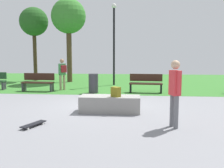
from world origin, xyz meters
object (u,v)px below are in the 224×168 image
park_bench_far_left (38,82)px  trash_bin (93,83)px  backpack_on_ledge (116,92)px  park_bench_by_oak (146,83)px  skateboard_by_ledge (34,124)px  lamp_post (114,37)px  pedestrian_with_backpack (62,72)px  concrete_ledge (110,104)px  tree_broad_elm (69,17)px  skater_performing_trick (175,88)px  tree_slender_maple (34,23)px

park_bench_far_left → trash_bin: bearing=-7.1°
trash_bin → backpack_on_ledge: bearing=-71.1°
backpack_on_ledge → park_bench_by_oak: size_ratio=0.20×
skateboard_by_ledge → trash_bin: trash_bin is taller
park_bench_far_left → lamp_post: (3.63, 2.86, 2.40)m
lamp_post → pedestrian_with_backpack: (-2.50, -2.38, -1.90)m
concrete_ledge → tree_broad_elm: (-3.54, 8.57, 3.96)m
skater_performing_trick → park_bench_by_oak: skater_performing_trick is taller
skateboard_by_ledge → park_bench_far_left: (-2.21, 6.16, 0.42)m
park_bench_by_oak → lamp_post: bearing=122.3°
lamp_post → pedestrian_with_backpack: size_ratio=2.95×
concrete_ledge → lamp_post: bearing=93.6°
trash_bin → pedestrian_with_backpack: size_ratio=0.58×
concrete_ledge → tree_broad_elm: bearing=112.5°
park_bench_by_oak → tree_broad_elm: size_ratio=0.30×
trash_bin → pedestrian_with_backpack: 2.01m
park_bench_by_oak → lamp_post: size_ratio=0.34×
skater_performing_trick → pedestrian_with_backpack: size_ratio=1.08×
backpack_on_ledge → pedestrian_with_backpack: 5.83m
skater_performing_trick → trash_bin: bearing=118.7°
park_bench_by_oak → trash_bin: bearing=-171.8°
lamp_post → trash_bin: size_ratio=5.12×
tree_broad_elm → trash_bin: size_ratio=5.79×
tree_broad_elm → skateboard_by_ledge: bearing=-80.9°
trash_bin → pedestrian_with_backpack: (-1.76, 0.83, 0.51)m
tree_broad_elm → lamp_post: 3.66m
tree_broad_elm → trash_bin: 6.42m
concrete_ledge → skater_performing_trick: 2.58m
park_bench_by_oak → tree_broad_elm: 7.50m
lamp_post → concrete_ledge: bearing=-86.4°
tree_slender_maple → lamp_post: (5.67, -2.00, -1.11)m
skateboard_by_ledge → park_bench_far_left: park_bench_far_left is taller
tree_broad_elm → tree_slender_maple: bearing=167.4°
concrete_ledge → trash_bin: bearing=106.9°
backpack_on_ledge → tree_broad_elm: tree_broad_elm is taller
backpack_on_ledge → tree_broad_elm: bearing=-26.5°
skateboard_by_ledge → pedestrian_with_backpack: pedestrian_with_backpack is taller
tree_broad_elm → backpack_on_ledge: bearing=-66.7°
backpack_on_ledge → park_bench_far_left: bearing=-5.7°
skateboard_by_ledge → park_bench_by_oak: (3.23, 6.17, 0.42)m
backpack_on_ledge → park_bench_by_oak: 4.58m
skater_performing_trick → trash_bin: size_ratio=1.88×
skater_performing_trick → park_bench_far_left: bearing=135.1°
skateboard_by_ledge → park_bench_by_oak: bearing=62.4°
pedestrian_with_backpack → backpack_on_ledge: bearing=-57.3°
concrete_ledge → lamp_post: (-0.45, 7.14, 2.61)m
skater_performing_trick → lamp_post: size_ratio=0.37×
park_bench_by_oak → backpack_on_ledge: bearing=-104.6°
skateboard_by_ledge → concrete_ledge: bearing=45.1°
skateboard_by_ledge → lamp_post: lamp_post is taller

